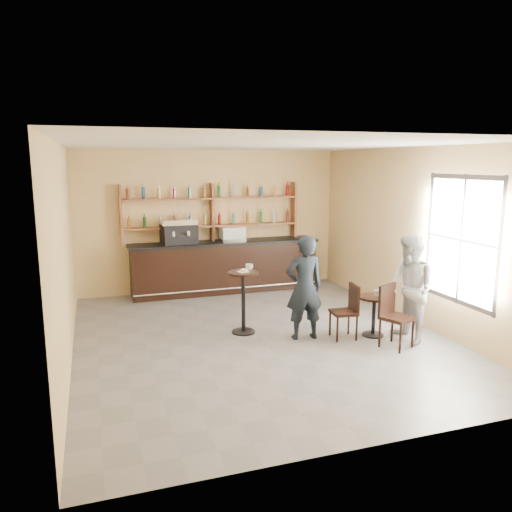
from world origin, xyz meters
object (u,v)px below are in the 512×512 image
object	(u,v)px
pedestal_table	(243,302)
man_main	(304,288)
espresso_machine	(179,232)
pastry_case	(232,234)
patron_second	(410,289)
cafe_table	(374,316)
bar_counter	(225,266)
chair_west	(344,312)
chair_south	(397,317)

from	to	relation	value
pedestal_table	man_main	distance (m)	1.11
espresso_machine	pastry_case	xyz separation A→B (m)	(1.21, 0.00, -0.11)
patron_second	man_main	bearing A→B (deg)	-112.37
pastry_case	cafe_table	size ratio (longest dim) A/B	0.78
espresso_machine	pedestal_table	distance (m)	3.03
pastry_case	pedestal_table	world-z (taller)	pastry_case
espresso_machine	pedestal_table	size ratio (longest dim) A/B	0.69
man_main	cafe_table	world-z (taller)	man_main
pastry_case	man_main	distance (m)	3.46
bar_counter	man_main	distance (m)	3.46
cafe_table	patron_second	bearing A→B (deg)	-48.56
pastry_case	chair_west	bearing A→B (deg)	-83.65
espresso_machine	pastry_case	bearing A→B (deg)	-6.06
bar_counter	chair_west	world-z (taller)	bar_counter
pedestal_table	espresso_machine	bearing A→B (deg)	102.12
patron_second	cafe_table	bearing A→B (deg)	-137.12
man_main	chair_south	world-z (taller)	man_main
man_main	chair_west	size ratio (longest dim) A/B	1.90
pedestal_table	chair_west	size ratio (longest dim) A/B	1.18
bar_counter	chair_west	size ratio (longest dim) A/B	4.65
chair_south	patron_second	xyz separation A→B (m)	(0.33, 0.17, 0.39)
pastry_case	chair_south	size ratio (longest dim) A/B	0.54
cafe_table	chair_west	distance (m)	0.56
chair_west	chair_south	size ratio (longest dim) A/B	0.92
pastry_case	man_main	xyz separation A→B (m)	(0.29, -3.42, -0.45)
bar_counter	man_main	world-z (taller)	man_main
bar_counter	espresso_machine	distance (m)	1.34
pedestal_table	chair_south	bearing A→B (deg)	-34.16
espresso_machine	chair_west	xyz separation A→B (m)	(2.13, -3.62, -0.97)
espresso_machine	chair_west	distance (m)	4.31
bar_counter	pastry_case	distance (m)	0.76
pedestal_table	man_main	bearing A→B (deg)	-33.25
bar_counter	cafe_table	distance (m)	4.03
man_main	patron_second	xyz separation A→B (m)	(1.57, -0.69, 0.01)
pedestal_table	cafe_table	xyz separation A→B (m)	(2.07, -0.84, -0.20)
pastry_case	chair_south	xyz separation A→B (m)	(1.52, -4.27, -0.82)
pastry_case	chair_south	world-z (taller)	pastry_case
chair_south	chair_west	bearing A→B (deg)	107.68
cafe_table	man_main	bearing A→B (deg)	167.72
chair_west	patron_second	distance (m)	1.13
pastry_case	cafe_table	distance (m)	4.08
espresso_machine	chair_south	bearing A→B (deg)	-63.52
chair_west	pastry_case	bearing A→B (deg)	-159.74
pastry_case	cafe_table	bearing A→B (deg)	-76.08
bar_counter	chair_south	world-z (taller)	bar_counter
man_main	chair_south	bearing A→B (deg)	149.84
espresso_machine	man_main	world-z (taller)	man_main
espresso_machine	man_main	xyz separation A→B (m)	(1.49, -3.42, -0.55)
bar_counter	chair_south	distance (m)	4.60
pedestal_table	bar_counter	bearing A→B (deg)	81.52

